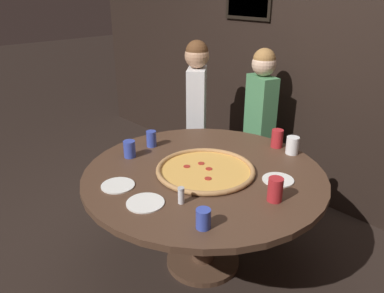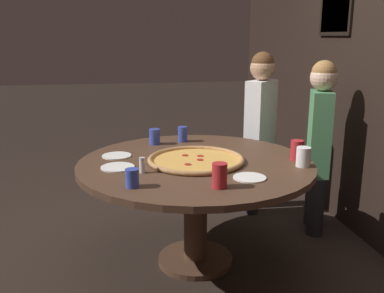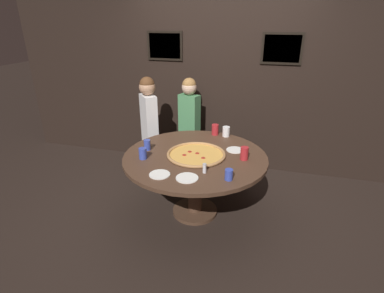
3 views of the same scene
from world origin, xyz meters
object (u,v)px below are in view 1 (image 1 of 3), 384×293
Objects in this scene: drink_cup_centre_back at (275,190)px; white_plate_beside_cup at (118,185)px; white_plate_left_side at (278,180)px; drink_cup_far_right at (277,138)px; giant_pizza at (205,170)px; drink_cup_front_edge at (130,149)px; dining_table at (204,189)px; drink_cup_near_left at (151,139)px; diner_side_left at (260,116)px; diner_centre_back at (197,109)px; drink_cup_far_left at (203,219)px; drink_cup_beside_pizza at (292,145)px; condiment_shaker at (181,195)px; white_plate_near_front at (145,203)px.

drink_cup_centre_back is 0.92m from white_plate_beside_cup.
drink_cup_far_right is at bearing 126.40° from white_plate_left_side.
giant_pizza is 5.40× the size of drink_cup_front_edge.
dining_table is 0.59m from drink_cup_front_edge.
drink_cup_near_left is (-0.64, -0.68, -0.01)m from drink_cup_far_right.
diner_side_left reaches higher than dining_table.
drink_cup_near_left is at bearing 159.93° from diner_centre_back.
white_plate_beside_cup reaches higher than dining_table.
diner_side_left is (-0.76, 0.81, 0.03)m from white_plate_left_side.
drink_cup_beside_pizza is (-0.20, 1.09, 0.01)m from drink_cup_far_left.
giant_pizza is at bearing -175.57° from drink_cup_centre_back.
drink_cup_centre_back reaches higher than drink_cup_near_left.
diner_centre_back is at bearing 52.94° from diner_side_left.
drink_cup_centre_back reaches higher than drink_cup_far_right.
drink_cup_far_right is at bearing 82.77° from dining_table.
dining_table is at bearing 0.16° from drink_cup_near_left.
drink_cup_beside_pizza is at bearing 100.57° from drink_cup_far_left.
giant_pizza is 0.40m from condiment_shaker.
drink_cup_far_right is at bearing -134.79° from diner_centre_back.
giant_pizza is 1.12m from diner_side_left.
white_plate_left_side is at bearing -152.48° from diner_centre_back.
diner_side_left is 0.97× the size of diner_centre_back.
drink_cup_front_edge is at bearing -78.38° from drink_cup_near_left.
dining_table is at bearing -175.99° from drink_cup_centre_back.
drink_cup_far_left is at bearing -100.75° from drink_cup_centre_back.
white_plate_beside_cup is (-0.21, -0.52, 0.14)m from dining_table.
white_plate_beside_cup is at bearing -112.55° from dining_table.
drink_cup_far_left reaches higher than white_plate_beside_cup.
drink_cup_near_left is 0.09× the size of diner_side_left.
giant_pizza is at bearing 128.53° from diner_side_left.
giant_pizza is 5.12× the size of drink_cup_beside_pizza.
drink_cup_centre_back is 1.35m from diner_side_left.
drink_cup_near_left reaches higher than drink_cup_far_left.
diner_side_left is (0.15, 1.28, -0.02)m from drink_cup_front_edge.
condiment_shaker is 1.50m from diner_centre_back.
white_plate_left_side is (-0.03, 0.68, -0.05)m from drink_cup_far_left.
condiment_shaker is 0.07× the size of diner_centre_back.
drink_cup_front_edge is 0.95× the size of drink_cup_beside_pizza.
white_plate_beside_cup is at bearing -143.12° from drink_cup_centre_back.
diner_side_left reaches higher than giant_pizza.
diner_centre_back reaches higher than white_plate_near_front.
giant_pizza is 6.61× the size of condiment_shaker.
drink_cup_far_left is 0.65m from white_plate_beside_cup.
drink_cup_centre_back is (1.08, 0.04, 0.01)m from drink_cup_near_left.
drink_cup_front_edge is (-0.51, -0.23, 0.19)m from dining_table.
drink_cup_front_edge is at bearing -152.55° from white_plate_left_side.
drink_cup_front_edge is 0.71m from condiment_shaker.
drink_cup_front_edge is 0.59× the size of white_plate_beside_cup.
white_plate_near_front is (0.06, -0.51, 0.14)m from dining_table.
dining_table is at bearing -172.20° from diner_centre_back.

